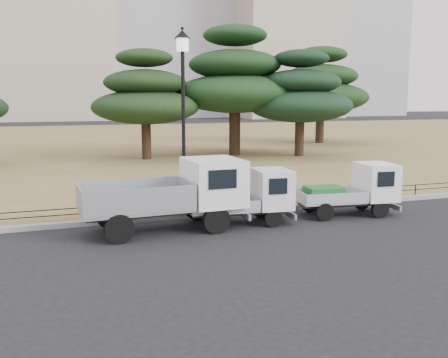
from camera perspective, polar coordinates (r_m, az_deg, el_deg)
name	(u,v)px	position (r m, az deg, el deg)	size (l,w,h in m)	color
ground	(247,236)	(14.05, 2.68, -6.48)	(220.00, 220.00, 0.00)	black
lawn	(115,143)	(43.61, -12.37, 4.09)	(120.00, 56.00, 0.15)	olive
curb	(218,213)	(16.40, -0.68, -3.89)	(120.00, 0.25, 0.16)	gray
truck_large	(173,192)	(14.49, -5.83, -1.46)	(4.73, 2.06, 2.03)	black
truck_kei_front	(248,197)	(15.20, 2.75, -2.09)	(3.22, 1.58, 1.65)	black
truck_kei_rear	(353,190)	(16.90, 14.58, -1.17)	(3.35, 1.73, 1.68)	black
street_lamp	(183,91)	(15.97, -4.70, 9.99)	(0.51, 0.51, 5.73)	black
pipe_fence	(217,201)	(16.46, -0.85, -2.56)	(38.00, 0.04, 0.40)	black
pine_center_left	(145,96)	(30.58, -8.98, 9.35)	(6.45, 6.45, 6.56)	black
pine_center_right	(235,81)	(32.56, 1.25, 11.17)	(7.76, 7.76, 8.23)	black
pine_east_near	(300,95)	(32.27, 8.73, 9.45)	(6.60, 6.60, 6.67)	black
pine_east_far	(321,88)	(42.18, 11.02, 10.19)	(7.77, 7.77, 7.80)	black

